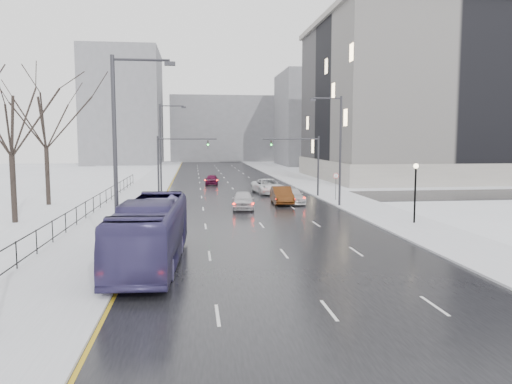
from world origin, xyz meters
name	(u,v)px	position (x,y,z in m)	size (l,w,h in m)	color
road	(231,187)	(0.00, 60.00, 0.02)	(16.00, 150.00, 0.04)	black
cross_road	(240,198)	(0.00, 48.00, 0.02)	(130.00, 10.00, 0.04)	black
sidewalk_left	(149,188)	(-10.50, 60.00, 0.08)	(5.00, 150.00, 0.16)	silver
sidewalk_right	(311,186)	(10.50, 60.00, 0.08)	(5.00, 150.00, 0.16)	silver
park_strip	(71,189)	(-20.00, 60.00, 0.06)	(14.00, 150.00, 0.12)	white
tree_park_d	(15,224)	(-17.80, 34.00, 0.00)	(8.75, 8.75, 12.50)	black
tree_park_e	(49,206)	(-18.20, 44.00, 0.00)	(9.45, 9.45, 13.50)	black
iron_fence	(69,219)	(-13.00, 30.00, 0.91)	(0.06, 70.00, 1.30)	black
streetlight_r_mid	(338,145)	(8.17, 40.00, 5.62)	(2.95, 0.25, 10.00)	#2D2D33
streetlight_l_near	(120,151)	(-8.17, 20.00, 5.62)	(2.95, 0.25, 10.00)	#2D2D33
streetlight_l_far	(163,144)	(-8.17, 52.00, 5.62)	(2.95, 0.25, 10.00)	#2D2D33
lamppost_r_mid	(415,184)	(11.00, 30.00, 2.94)	(0.36, 0.36, 4.28)	black
mast_signal_right	(308,159)	(7.33, 48.00, 4.11)	(6.10, 0.33, 6.50)	#2D2D33
mast_signal_left	(169,159)	(-7.33, 48.00, 4.11)	(6.10, 0.33, 6.50)	#2D2D33
no_uturn_sign	(336,178)	(9.20, 44.00, 2.30)	(0.60, 0.06, 2.70)	#2D2D33
civic_building	(445,107)	(35.00, 72.00, 11.21)	(41.00, 31.00, 24.80)	gray
bldg_far_right	(329,119)	(28.00, 115.00, 11.00)	(24.00, 20.00, 22.00)	slate
bldg_far_left	(124,108)	(-22.00, 125.00, 14.00)	(18.00, 22.00, 28.00)	slate
bldg_far_center	(224,129)	(4.00, 140.00, 9.00)	(30.00, 18.00, 18.00)	slate
bus	(151,232)	(-6.87, 20.55, 1.65)	(2.70, 11.53, 3.21)	#3A3465
sedan_center_near	(243,200)	(-0.50, 39.50, 0.84)	(1.89, 4.69, 1.60)	#BDBBC1
sedan_right_near	(282,195)	(3.50, 42.54, 0.86)	(1.74, 4.99, 1.65)	#4D250D
sedan_right_cross	(268,186)	(3.50, 51.61, 0.87)	(2.75, 5.97, 1.66)	silver
sedan_right_far	(291,196)	(4.50, 42.88, 0.76)	(2.03, 4.98, 1.45)	silver
sedan_center_far	(212,179)	(-2.40, 63.80, 0.74)	(1.65, 4.11, 1.40)	#4B0C29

